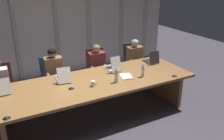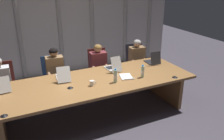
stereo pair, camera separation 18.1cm
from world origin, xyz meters
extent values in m
plane|color=#47424C|center=(0.00, 0.00, 0.00)|extent=(13.92, 13.92, 0.00)
cube|color=olive|center=(0.00, 0.00, 0.73)|extent=(3.86, 1.32, 0.05)
cube|color=black|center=(0.00, 0.00, 0.67)|extent=(3.28, 0.10, 0.06)
cube|color=brown|center=(-1.68, 0.00, 0.35)|extent=(0.08, 1.12, 0.71)
cube|color=brown|center=(1.68, 0.00, 0.35)|extent=(0.08, 1.12, 0.71)
cube|color=beige|center=(0.00, 2.57, 1.37)|extent=(6.96, 0.10, 2.75)
cylinder|color=#A39E96|center=(-1.01, 2.52, 1.37)|extent=(0.12, 0.12, 2.69)
cylinder|color=#A39E96|center=(0.03, 2.52, 1.37)|extent=(0.12, 0.12, 2.69)
cylinder|color=#A39E96|center=(0.96, 2.52, 1.37)|extent=(0.12, 0.12, 2.69)
cylinder|color=#A39E96|center=(2.04, 2.52, 1.37)|extent=(0.12, 0.12, 2.69)
cylinder|color=#A39E96|center=(2.91, 2.52, 1.37)|extent=(0.12, 0.12, 2.69)
cube|color=beige|center=(-1.57, 0.41, 0.77)|extent=(0.25, 0.31, 0.02)
cube|color=black|center=(-1.57, 0.43, 0.78)|extent=(0.21, 0.17, 0.00)
cube|color=beige|center=(-1.56, 0.20, 0.91)|extent=(0.24, 0.14, 0.26)
cube|color=black|center=(-1.56, 0.21, 0.91)|extent=(0.22, 0.12, 0.23)
cube|color=beige|center=(-0.49, 0.42, 0.77)|extent=(0.29, 0.35, 0.02)
cube|color=black|center=(-0.49, 0.44, 0.78)|extent=(0.23, 0.20, 0.00)
cube|color=beige|center=(-0.52, 0.19, 0.91)|extent=(0.27, 0.18, 0.27)
cube|color=black|center=(-0.52, 0.19, 0.91)|extent=(0.24, 0.16, 0.24)
cube|color=beige|center=(0.57, 0.42, 0.77)|extent=(0.24, 0.35, 0.02)
cube|color=black|center=(0.56, 0.44, 0.78)|extent=(0.20, 0.19, 0.00)
cube|color=beige|center=(0.57, 0.20, 0.93)|extent=(0.23, 0.12, 0.31)
cube|color=black|center=(0.57, 0.20, 0.93)|extent=(0.20, 0.10, 0.27)
cube|color=#2D2D33|center=(1.56, 0.37, 0.77)|extent=(0.27, 0.32, 0.02)
cube|color=black|center=(1.56, 0.40, 0.78)|extent=(0.22, 0.18, 0.00)
cube|color=#2D2D33|center=(1.54, 0.19, 0.92)|extent=(0.25, 0.09, 0.28)
cube|color=black|center=(1.54, 0.20, 0.92)|extent=(0.22, 0.08, 0.25)
cube|color=#511E19|center=(-1.55, 1.02, 0.43)|extent=(0.51, 0.51, 0.08)
cube|color=#511E19|center=(-1.54, 1.24, 0.72)|extent=(0.44, 0.15, 0.50)
cylinder|color=#262628|center=(-1.55, 1.02, 0.22)|extent=(0.05, 0.05, 0.35)
cylinder|color=black|center=(-1.55, 1.02, 0.02)|extent=(0.60, 0.60, 0.04)
cube|color=navy|center=(-0.51, 1.02, 0.43)|extent=(0.51, 0.51, 0.08)
cube|color=navy|center=(-0.53, 1.24, 0.72)|extent=(0.44, 0.15, 0.49)
cylinder|color=#262628|center=(-0.51, 1.02, 0.22)|extent=(0.05, 0.05, 0.35)
cylinder|color=black|center=(-0.51, 1.02, 0.02)|extent=(0.60, 0.60, 0.04)
cube|color=#511E19|center=(0.55, 1.02, 0.43)|extent=(0.52, 0.52, 0.08)
cube|color=#511E19|center=(0.57, 1.24, 0.73)|extent=(0.44, 0.16, 0.51)
cylinder|color=#262628|center=(0.55, 1.02, 0.22)|extent=(0.05, 0.05, 0.35)
cylinder|color=black|center=(0.55, 1.02, 0.02)|extent=(0.60, 0.60, 0.04)
cube|color=#2D2D38|center=(1.58, 1.02, 0.43)|extent=(0.54, 0.54, 0.08)
cube|color=#2D2D38|center=(1.61, 1.24, 0.72)|extent=(0.44, 0.18, 0.50)
cylinder|color=#262628|center=(1.58, 1.02, 0.22)|extent=(0.05, 0.05, 0.35)
cylinder|color=black|center=(1.58, 1.02, 0.02)|extent=(0.60, 0.60, 0.04)
cylinder|color=silver|center=(-1.43, 1.00, 0.76)|extent=(0.07, 0.14, 0.27)
cylinder|color=brown|center=(-1.44, 0.79, 0.64)|extent=(0.07, 0.30, 0.06)
cylinder|color=#262833|center=(-1.51, 0.80, 0.44)|extent=(0.14, 0.40, 0.13)
cylinder|color=#262833|center=(-1.51, 0.62, 0.23)|extent=(0.11, 0.11, 0.45)
cube|color=olive|center=(-0.50, 1.00, 0.74)|extent=(0.38, 0.25, 0.53)
sphere|color=#8C6647|center=(-0.50, 1.00, 1.10)|extent=(0.19, 0.19, 0.19)
ellipsoid|color=black|center=(-0.50, 1.00, 1.13)|extent=(0.19, 0.19, 0.14)
cylinder|color=olive|center=(-0.35, 0.99, 0.82)|extent=(0.08, 0.14, 0.27)
cylinder|color=#8C6647|center=(-0.37, 0.78, 0.70)|extent=(0.09, 0.30, 0.06)
cylinder|color=olive|center=(-0.66, 1.02, 0.82)|extent=(0.08, 0.14, 0.27)
cylinder|color=#8C6647|center=(-0.67, 0.81, 0.70)|extent=(0.09, 0.30, 0.06)
cylinder|color=#262833|center=(-0.42, 0.80, 0.44)|extent=(0.16, 0.41, 0.13)
cylinder|color=#262833|center=(-0.44, 0.62, 0.23)|extent=(0.11, 0.11, 0.45)
cylinder|color=#262833|center=(-0.62, 0.81, 0.44)|extent=(0.16, 0.41, 0.13)
cylinder|color=#262833|center=(-0.64, 0.63, 0.23)|extent=(0.11, 0.11, 0.45)
cube|color=brown|center=(0.51, 1.00, 0.72)|extent=(0.39, 0.24, 0.49)
sphere|color=tan|center=(0.51, 1.00, 1.06)|extent=(0.18, 0.18, 0.18)
ellipsoid|color=olive|center=(0.51, 1.00, 1.08)|extent=(0.18, 0.18, 0.13)
cylinder|color=brown|center=(0.66, 0.99, 0.78)|extent=(0.08, 0.14, 0.27)
cylinder|color=tan|center=(0.65, 0.78, 0.66)|extent=(0.08, 0.30, 0.06)
cylinder|color=brown|center=(0.35, 1.01, 0.78)|extent=(0.08, 0.14, 0.27)
cylinder|color=tan|center=(0.33, 0.81, 0.66)|extent=(0.08, 0.30, 0.06)
cylinder|color=#262833|center=(0.59, 0.80, 0.44)|extent=(0.16, 0.41, 0.13)
cylinder|color=#262833|center=(0.58, 0.62, 0.23)|extent=(0.11, 0.11, 0.45)
cylinder|color=#262833|center=(0.39, 0.81, 0.44)|extent=(0.16, 0.41, 0.13)
cylinder|color=#262833|center=(0.38, 0.63, 0.23)|extent=(0.11, 0.11, 0.45)
cube|color=olive|center=(1.56, 1.00, 0.72)|extent=(0.40, 0.26, 0.48)
sphere|color=tan|center=(1.56, 1.00, 1.05)|extent=(0.18, 0.18, 0.18)
ellipsoid|color=#B2ADA8|center=(1.56, 1.00, 1.08)|extent=(0.18, 0.18, 0.14)
cylinder|color=olive|center=(1.71, 0.99, 0.77)|extent=(0.08, 0.14, 0.27)
cylinder|color=tan|center=(1.69, 0.78, 0.65)|extent=(0.09, 0.30, 0.06)
cylinder|color=olive|center=(1.40, 1.02, 0.77)|extent=(0.08, 0.14, 0.27)
cylinder|color=tan|center=(1.38, 0.81, 0.65)|extent=(0.09, 0.30, 0.06)
cylinder|color=#262833|center=(1.63, 0.79, 0.44)|extent=(0.17, 0.41, 0.13)
cylinder|color=#262833|center=(1.62, 0.62, 0.23)|extent=(0.11, 0.11, 0.45)
cylinder|color=#262833|center=(1.44, 0.82, 0.44)|extent=(0.17, 0.41, 0.13)
cylinder|color=#262833|center=(1.42, 0.64, 0.23)|extent=(0.11, 0.11, 0.45)
cylinder|color=#ADD1B2|center=(0.34, -0.24, 0.88)|extent=(0.07, 0.07, 0.25)
cylinder|color=white|center=(0.34, -0.24, 0.87)|extent=(0.07, 0.07, 0.07)
cylinder|color=blue|center=(0.34, -0.24, 1.02)|extent=(0.04, 0.04, 0.02)
cylinder|color=#ADD1B2|center=(0.92, -0.26, 0.88)|extent=(0.07, 0.07, 0.23)
cylinder|color=white|center=(0.92, -0.26, 0.86)|extent=(0.07, 0.07, 0.07)
cylinder|color=blue|center=(0.92, -0.26, 1.00)|extent=(0.04, 0.04, 0.02)
cylinder|color=white|center=(-0.11, -0.19, 0.81)|extent=(0.08, 0.08, 0.10)
torus|color=white|center=(-0.06, -0.19, 0.81)|extent=(0.07, 0.01, 0.07)
cone|color=black|center=(-0.49, -0.11, 0.78)|extent=(0.11, 0.11, 0.03)
cone|color=black|center=(-1.60, -0.57, 0.78)|extent=(0.11, 0.11, 0.03)
cone|color=black|center=(1.48, -0.55, 0.78)|extent=(0.11, 0.11, 0.03)
cube|color=silver|center=(0.63, -0.11, 0.77)|extent=(0.29, 0.35, 0.02)
cylinder|color=silver|center=(0.63, -0.25, 0.78)|extent=(0.20, 0.07, 0.01)
camera|label=1|loc=(-1.65, -3.78, 2.63)|focal=38.40mm
camera|label=2|loc=(-1.48, -3.86, 2.63)|focal=38.40mm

